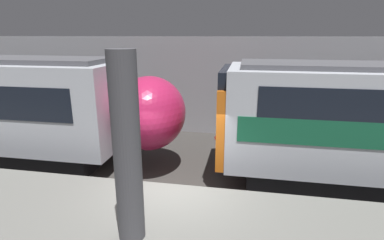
{
  "coord_description": "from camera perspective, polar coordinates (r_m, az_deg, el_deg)",
  "views": [
    {
      "loc": [
        1.7,
        -6.66,
        4.58
      ],
      "look_at": [
        0.27,
        1.06,
        2.33
      ],
      "focal_mm": 28.0,
      "sensor_mm": 36.0,
      "label": 1
    }
  ],
  "objects": [
    {
      "name": "ground_plane",
      "position": [
        8.26,
        -3.37,
        -17.74
      ],
      "size": [
        120.0,
        120.0,
        0.0
      ],
      "primitive_type": "plane",
      "color": "#33302D"
    },
    {
      "name": "support_pillar_near",
      "position": [
        5.33,
        -12.27,
        -5.72
      ],
      "size": [
        0.49,
        0.49,
        3.44
      ],
      "color": "#47474C",
      "rests_on": "platform"
    },
    {
      "name": "station_rear_barrier",
      "position": [
        14.04,
        3.38,
        6.39
      ],
      "size": [
        50.0,
        0.15,
        4.5
      ],
      "color": "#939399",
      "rests_on": "ground"
    }
  ]
}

